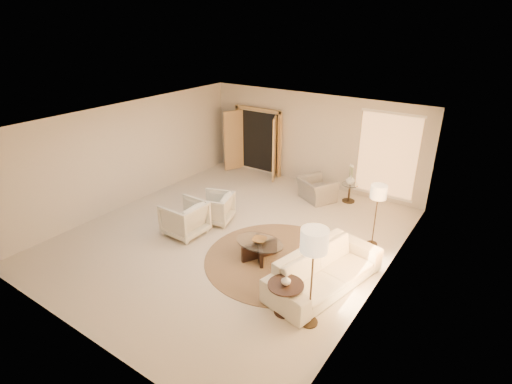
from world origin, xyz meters
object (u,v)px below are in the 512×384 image
Objects in this scene: armchair_right at (185,217)px; floor_lamp_near at (378,195)px; accent_chair at (317,186)px; side_table at (349,191)px; floor_lamp_far at (314,245)px; end_table at (285,293)px; sofa at (325,270)px; coffee_table at (259,248)px; bowl at (259,240)px; side_vase at (351,180)px; end_vase at (286,280)px; armchair_left at (215,206)px.

armchair_right is 0.62× the size of floor_lamp_near.
accent_chair reaches higher than side_table.
end_table is at bearing 179.36° from floor_lamp_far.
end_table is at bearing -179.93° from sofa.
floor_lamp_far is at bearing -33.04° from coffee_table.
side_table is at bearing 99.76° from end_table.
accent_chair is 3.10× the size of bowl.
end_table is at bearing -80.24° from side_vase.
sofa reaches higher than bowl.
coffee_table is 3.87m from side_table.
end_vase is at bearing -80.24° from side_vase.
armchair_left is at bearing -127.73° from side_vase.
sofa reaches higher than end_table.
floor_lamp_near is at bearing 175.17° from accent_chair.
side_table reaches higher than bowl.
armchair_left is at bearing 148.66° from end_vase.
floor_lamp_far is at bearing -75.01° from side_table.
armchair_left is 0.69× the size of coffee_table.
end_vase is (3.23, -1.97, 0.27)m from armchair_left.
floor_lamp_near is (0.24, 2.04, 0.89)m from sofa.
side_table is 0.34m from side_vase.
end_table is at bearing 40.89° from armchair_left.
accent_chair is at bearing 95.82° from coffee_table.
bowl is 3.88m from side_vase.
coffee_table is at bearing 94.66° from armchair_right.
armchair_left is at bearing 88.55° from sofa.
end_vase is (-0.00, 0.00, 0.27)m from end_table.
sofa is at bearing -3.38° from bowl.
coffee_table is at bearing 138.63° from end_vase.
bowl is at bearing -97.09° from side_table.
armchair_left is 3.79m from end_vase.
end_table is 2.02× the size of bowl.
side_table is at bearing 82.91° from coffee_table.
armchair_right is 4.72m from side_vase.
side_vase is at bearing 148.49° from armchair_right.
floor_lamp_far is at bearing -33.04° from bowl.
side_table is at bearing 90.00° from side_vase.
armchair_right reaches higher than side_vase.
floor_lamp_far is (2.17, -4.62, 1.13)m from accent_chair.
end_vase is at bearing -98.87° from floor_lamp_near.
armchair_right is (-3.66, -0.03, 0.08)m from sofa.
side_table is at bearing 148.49° from armchair_right.
end_vase is at bearing 153.43° from end_table.
coffee_table is at bearing -133.19° from floor_lamp_near.
side_table is at bearing 104.99° from floor_lamp_far.
floor_lamp_near is at bearing -54.45° from side_table.
side_vase reaches higher than end_table.
sofa is 1.63m from floor_lamp_far.
side_vase is (-0.86, 5.02, 0.25)m from end_table.
floor_lamp_near is 2.40m from side_vase.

